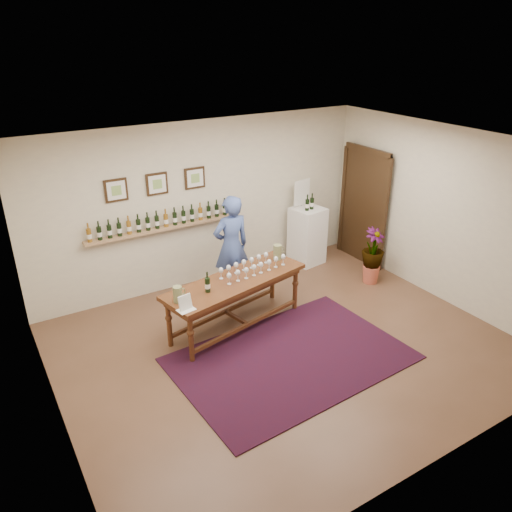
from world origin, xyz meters
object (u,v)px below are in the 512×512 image
tasting_table (236,287)px  person (231,246)px  potted_plant (373,256)px  display_pedestal (307,236)px

tasting_table → person: (0.44, 0.94, 0.19)m
potted_plant → person: person is taller
person → tasting_table: bearing=65.9°
tasting_table → person: 1.05m
tasting_table → potted_plant: potted_plant is taller
display_pedestal → person: size_ratio=0.63×
display_pedestal → potted_plant: display_pedestal is taller
display_pedestal → tasting_table: bearing=-150.2°
display_pedestal → potted_plant: 1.36m
display_pedestal → person: bearing=-168.8°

